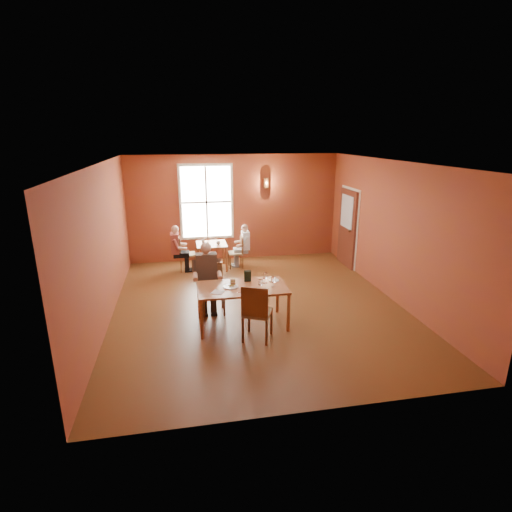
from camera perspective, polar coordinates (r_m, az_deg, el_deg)
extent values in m
cube|color=brown|center=(8.64, 0.25, -7.06)|extent=(6.00, 7.00, 0.01)
cube|color=brown|center=(11.52, -3.08, 6.87)|extent=(6.00, 0.04, 3.00)
cube|color=brown|center=(4.94, 8.08, -7.37)|extent=(6.00, 0.04, 3.00)
cube|color=brown|center=(8.14, -20.95, 1.47)|extent=(0.04, 7.00, 3.00)
cube|color=brown|center=(9.19, 19.00, 3.35)|extent=(0.04, 7.00, 3.00)
cube|color=white|center=(7.91, 0.28, 13.21)|extent=(6.00, 7.00, 0.04)
cube|color=white|center=(11.36, -7.09, 7.65)|extent=(1.36, 0.10, 1.96)
cube|color=maroon|center=(11.26, 12.85, 3.89)|extent=(0.12, 1.04, 2.10)
cylinder|color=brown|center=(11.48, 1.47, 10.38)|extent=(0.16, 0.16, 0.28)
cylinder|color=silver|center=(7.50, -3.64, -4.33)|extent=(0.35, 0.35, 0.04)
cube|color=tan|center=(7.57, -3.33, -3.79)|extent=(0.10, 0.10, 0.12)
cube|color=black|center=(7.73, -1.20, -2.89)|extent=(0.13, 0.07, 0.22)
cube|color=silver|center=(7.27, -1.88, -5.15)|extent=(0.21, 0.06, 0.00)
cube|color=white|center=(7.29, -5.47, -5.15)|extent=(0.27, 0.27, 0.01)
cylinder|color=silver|center=(7.81, 2.57, -3.49)|extent=(0.22, 0.22, 0.02)
imported|color=white|center=(10.69, -5.41, 1.88)|extent=(0.13, 0.13, 0.08)
imported|color=silver|center=(10.89, -7.54, 2.10)|extent=(0.12, 0.12, 0.09)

